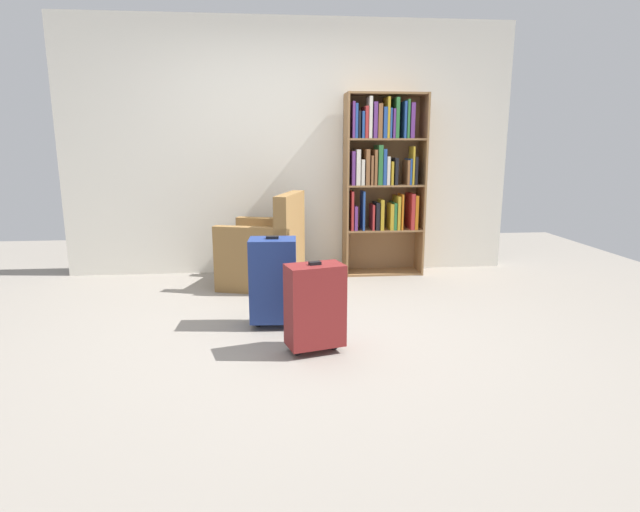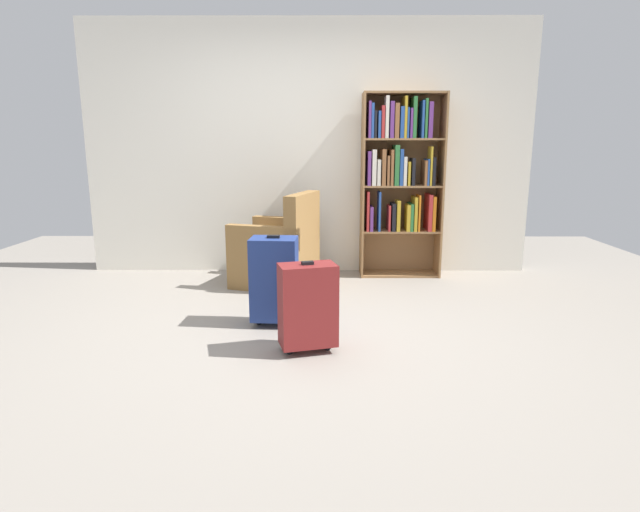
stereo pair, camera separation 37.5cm
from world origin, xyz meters
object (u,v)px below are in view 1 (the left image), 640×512
at_px(bookshelf, 382,173).
at_px(mug, 316,285).
at_px(armchair, 266,253).
at_px(suitcase_dark_red, 315,305).
at_px(suitcase_navy_blue, 273,280).

bearing_deg(bookshelf, mug, -140.68).
xyz_separation_m(armchair, suitcase_dark_red, (0.33, -1.71, 0.00)).
relative_size(armchair, suitcase_navy_blue, 1.30).
bearing_deg(armchair, bookshelf, 17.34).
distance_m(armchair, suitcase_dark_red, 1.74).
bearing_deg(bookshelf, suitcase_dark_red, -112.90).
height_order(armchair, suitcase_navy_blue, armchair).
bearing_deg(armchair, suitcase_navy_blue, -86.83).
height_order(bookshelf, mug, bookshelf).
distance_m(mug, suitcase_navy_blue, 1.08).
height_order(mug, suitcase_dark_red, suitcase_dark_red).
xyz_separation_m(mug, suitcase_navy_blue, (-0.40, -0.95, 0.31)).
bearing_deg(suitcase_dark_red, bookshelf, 67.10).
xyz_separation_m(bookshelf, suitcase_navy_blue, (-1.15, -1.56, -0.70)).
bearing_deg(suitcase_dark_red, suitcase_navy_blue, 116.94).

